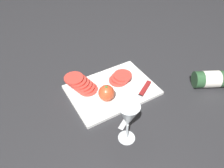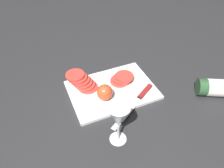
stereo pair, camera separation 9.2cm
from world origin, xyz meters
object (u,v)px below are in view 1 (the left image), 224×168
wine_bottle (216,79)px  tomato_slice_stack_near (121,78)px  whole_tomato (106,93)px  knife (142,94)px  wine_glass (128,117)px  tomato_slice_stack_far (81,84)px

wine_bottle → tomato_slice_stack_near: (0.37, -0.24, -0.01)m
whole_tomato → knife: 0.16m
knife → tomato_slice_stack_near: 0.13m
wine_bottle → wine_glass: wine_glass is taller
whole_tomato → tomato_slice_stack_far: whole_tomato is taller
wine_bottle → tomato_slice_stack_near: 0.44m
wine_glass → tomato_slice_stack_far: bearing=-83.3°
whole_tomato → wine_glass: bearing=81.8°
whole_tomato → tomato_slice_stack_far: (0.07, -0.12, -0.01)m
whole_tomato → tomato_slice_stack_near: 0.14m
wine_bottle → knife: 0.36m
whole_tomato → knife: whole_tomato is taller
wine_bottle → wine_glass: (0.52, 0.04, 0.08)m
wine_glass → tomato_slice_stack_near: wine_glass is taller
tomato_slice_stack_near → wine_glass: bearing=62.0°
tomato_slice_stack_far → wine_glass: bearing=96.7°
whole_tomato → knife: (-0.15, 0.06, -0.03)m
wine_bottle → knife: bearing=-17.9°
wine_glass → whole_tomato: 0.22m
tomato_slice_stack_far → knife: bearing=141.1°
whole_tomato → tomato_slice_stack_far: size_ratio=0.53×
knife → tomato_slice_stack_near: size_ratio=2.38×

